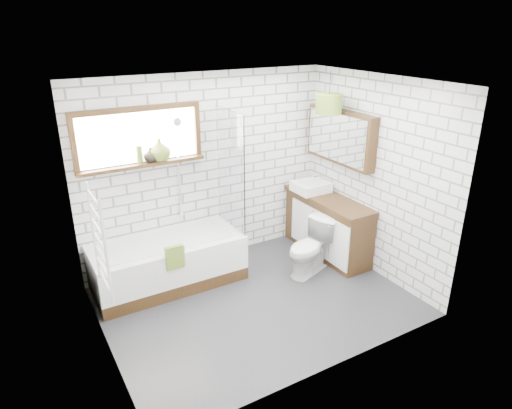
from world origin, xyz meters
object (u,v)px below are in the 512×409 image
basin (311,187)px  toilet (310,248)px  pendant (329,104)px  vanity (327,226)px  bathtub (168,262)px

basin → toilet: 0.98m
basin → pendant: 1.24m
toilet → pendant: size_ratio=2.15×
pendant → vanity: bearing=-19.1°
bathtub → toilet: size_ratio=2.56×
vanity → basin: bearing=100.2°
vanity → pendant: 1.69m
bathtub → basin: bearing=0.0°
basin → vanity: bearing=-79.8°
bathtub → toilet: 1.80m
bathtub → toilet: toilet is taller
basin → bathtub: bearing=-180.0°
toilet → bathtub: bearing=-130.0°
bathtub → pendant: 2.81m
toilet → pendant: pendant is taller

